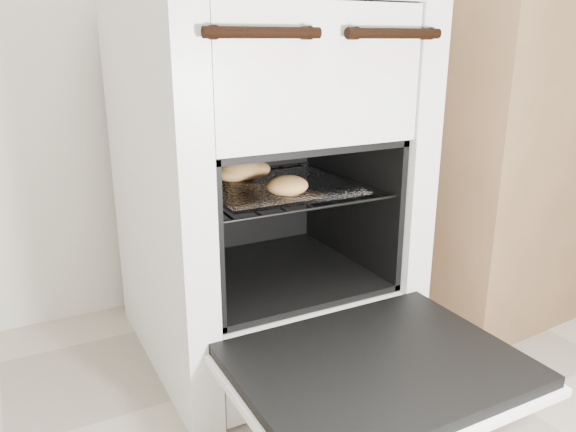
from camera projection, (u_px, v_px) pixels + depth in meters
stove at (261, 181)px, 1.35m from camera, size 0.58×0.64×0.88m
oven_door at (377, 369)px, 1.01m from camera, size 0.52×0.40×0.04m
oven_rack at (273, 187)px, 1.29m from camera, size 0.42×0.40×0.01m
foil_sheet at (276, 187)px, 1.28m from camera, size 0.33×0.29×0.01m
baked_rolls at (251, 173)px, 1.29m from camera, size 0.17×0.30×0.05m
counter at (516, 138)px, 1.74m from camera, size 0.98×0.69×0.93m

